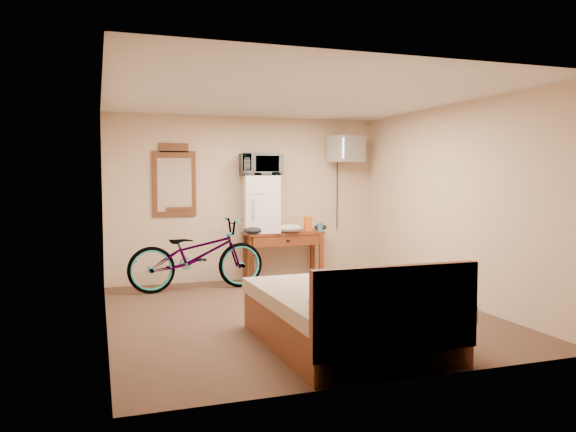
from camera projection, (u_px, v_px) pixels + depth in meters
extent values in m
plane|color=#4E3327|center=(296.00, 313.00, 6.54)|extent=(4.60, 4.60, 0.00)
plane|color=silver|center=(296.00, 96.00, 6.36)|extent=(4.60, 4.60, 0.00)
cube|color=beige|center=(246.00, 199.00, 8.62)|extent=(4.20, 0.04, 2.50)
cube|color=beige|center=(397.00, 221.00, 4.28)|extent=(4.20, 0.04, 2.50)
cube|color=beige|center=(104.00, 210.00, 5.77)|extent=(0.04, 4.60, 2.50)
cube|color=beige|center=(452.00, 203.00, 7.12)|extent=(0.04, 4.60, 2.50)
cube|color=silver|center=(241.00, 220.00, 8.61)|extent=(0.08, 0.01, 0.13)
cube|color=maroon|center=(283.00, 233.00, 8.58)|extent=(1.23, 0.52, 0.04)
cube|color=maroon|center=(251.00, 261.00, 8.25)|extent=(0.06, 0.06, 0.71)
cube|color=maroon|center=(321.00, 257.00, 8.61)|extent=(0.06, 0.06, 0.71)
cube|color=maroon|center=(245.00, 257.00, 8.60)|extent=(0.06, 0.06, 0.71)
cube|color=maroon|center=(312.00, 254.00, 8.95)|extent=(0.06, 0.06, 0.71)
cube|color=maroon|center=(287.00, 241.00, 8.39)|extent=(1.09, 0.09, 0.16)
cube|color=black|center=(288.00, 241.00, 8.38)|extent=(0.05, 0.02, 0.03)
cube|color=white|center=(261.00, 204.00, 8.45)|extent=(0.59, 0.57, 0.85)
cube|color=#9E9E99|center=(266.00, 193.00, 8.20)|extent=(0.52, 0.01, 0.00)
cylinder|color=#9E9E99|center=(254.00, 209.00, 8.15)|extent=(0.02, 0.02, 0.31)
imported|color=white|center=(261.00, 164.00, 8.41)|extent=(0.64, 0.47, 0.34)
cube|color=orange|center=(308.00, 224.00, 8.68)|extent=(0.11, 0.07, 0.22)
cylinder|color=#397FC3|center=(320.00, 227.00, 8.65)|extent=(0.08, 0.08, 0.14)
ellipsoid|color=beige|center=(290.00, 228.00, 8.44)|extent=(0.40, 0.31, 0.12)
ellipsoid|color=black|center=(252.00, 230.00, 8.22)|extent=(0.28, 0.21, 0.10)
ellipsoid|color=black|center=(320.00, 227.00, 8.79)|extent=(0.21, 0.17, 0.09)
cube|color=black|center=(339.00, 156.00, 9.06)|extent=(0.14, 0.02, 0.14)
cylinder|color=black|center=(340.00, 156.00, 9.02)|extent=(0.05, 0.30, 0.05)
cube|color=#9E9E99|center=(346.00, 149.00, 8.80)|extent=(0.57, 0.52, 0.41)
cube|color=white|center=(352.00, 148.00, 8.62)|extent=(0.37, 0.14, 0.31)
cube|color=black|center=(341.00, 150.00, 8.99)|extent=(0.28, 0.11, 0.25)
cube|color=brown|center=(174.00, 184.00, 8.23)|extent=(0.63, 0.04, 0.95)
cube|color=brown|center=(174.00, 148.00, 8.20)|extent=(0.42, 0.04, 0.13)
cube|color=white|center=(175.00, 185.00, 8.21)|extent=(0.50, 0.01, 0.78)
imported|color=black|center=(197.00, 255.00, 7.83)|extent=(1.93, 0.74, 1.00)
cube|color=brown|center=(345.00, 324.00, 5.30)|extent=(1.48, 1.95, 0.40)
cube|color=beige|center=(345.00, 297.00, 5.29)|extent=(1.52, 1.99, 0.14)
cube|color=brown|center=(397.00, 310.00, 4.37)|extent=(1.44, 0.08, 0.70)
ellipsoid|color=white|center=(341.00, 301.00, 4.56)|extent=(0.57, 0.35, 0.20)
ellipsoid|color=white|center=(413.00, 295.00, 4.77)|extent=(0.57, 0.35, 0.20)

